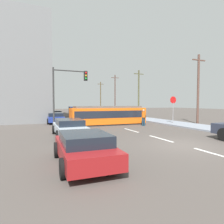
% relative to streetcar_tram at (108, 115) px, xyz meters
% --- Properties ---
extents(ground_plane, '(120.00, 120.00, 0.00)m').
position_rel_streetcar_tram_xyz_m(ground_plane, '(0.29, -0.68, -1.03)').
color(ground_plane, '#4D4641').
extents(sidewalk_curb_right, '(3.20, 36.00, 0.14)m').
position_rel_streetcar_tram_xyz_m(sidewalk_curb_right, '(7.09, -4.68, -0.96)').
color(sidewalk_curb_right, gray).
rests_on(sidewalk_curb_right, ground).
extents(lane_stripe_0, '(0.16, 2.40, 0.01)m').
position_rel_streetcar_tram_xyz_m(lane_stripe_0, '(0.29, -12.68, -1.02)').
color(lane_stripe_0, silver).
rests_on(lane_stripe_0, ground).
extents(lane_stripe_1, '(0.16, 2.40, 0.01)m').
position_rel_streetcar_tram_xyz_m(lane_stripe_1, '(0.29, -8.68, -1.02)').
color(lane_stripe_1, silver).
rests_on(lane_stripe_1, ground).
extents(lane_stripe_2, '(0.16, 2.40, 0.01)m').
position_rel_streetcar_tram_xyz_m(lane_stripe_2, '(0.29, -4.68, -1.02)').
color(lane_stripe_2, silver).
rests_on(lane_stripe_2, ground).
extents(lane_stripe_3, '(0.16, 2.40, 0.01)m').
position_rel_streetcar_tram_xyz_m(lane_stripe_3, '(0.29, 6.00, -1.02)').
color(lane_stripe_3, silver).
rests_on(lane_stripe_3, ground).
extents(lane_stripe_4, '(0.16, 2.40, 0.01)m').
position_rel_streetcar_tram_xyz_m(lane_stripe_4, '(0.29, 12.00, -1.02)').
color(lane_stripe_4, silver).
rests_on(lane_stripe_4, ground).
extents(streetcar_tram, '(7.89, 2.77, 1.98)m').
position_rel_streetcar_tram_xyz_m(streetcar_tram, '(0.00, 0.00, 0.00)').
color(streetcar_tram, orange).
rests_on(streetcar_tram, ground).
extents(city_bus, '(2.69, 5.10, 1.77)m').
position_rel_streetcar_tram_xyz_m(city_bus, '(-1.22, 7.13, -0.01)').
color(city_bus, navy).
rests_on(city_bus, ground).
extents(pedestrian_crossing, '(0.47, 0.36, 1.67)m').
position_rel_streetcar_tram_xyz_m(pedestrian_crossing, '(2.99, -2.31, -0.08)').
color(pedestrian_crossing, '#18364D').
rests_on(pedestrian_crossing, ground).
extents(parked_sedan_near, '(2.08, 4.08, 1.19)m').
position_rel_streetcar_tram_xyz_m(parked_sedan_near, '(-5.46, -11.70, -0.40)').
color(parked_sedan_near, maroon).
rests_on(parked_sedan_near, ground).
extents(parked_sedan_mid, '(2.03, 4.54, 1.19)m').
position_rel_streetcar_tram_xyz_m(parked_sedan_mid, '(-4.99, -5.50, -0.40)').
color(parked_sedan_mid, silver).
rests_on(parked_sedan_mid, ground).
extents(parked_sedan_far, '(1.97, 4.49, 1.19)m').
position_rel_streetcar_tram_xyz_m(parked_sedan_far, '(-5.03, 3.96, -0.40)').
color(parked_sedan_far, navy).
rests_on(parked_sedan_far, ground).
extents(parked_sedan_furthest, '(2.12, 4.05, 1.19)m').
position_rel_streetcar_tram_xyz_m(parked_sedan_furthest, '(-4.61, 9.53, -0.40)').
color(parked_sedan_furthest, maroon).
rests_on(parked_sedan_furthest, ground).
extents(stop_sign, '(0.76, 0.07, 2.88)m').
position_rel_streetcar_tram_xyz_m(stop_sign, '(6.63, -2.39, 1.17)').
color(stop_sign, gray).
rests_on(stop_sign, sidewalk_curb_right).
extents(traffic_light_mast, '(2.93, 0.33, 5.23)m').
position_rel_streetcar_tram_xyz_m(traffic_light_mast, '(-4.60, -2.42, 2.64)').
color(traffic_light_mast, '#333333').
rests_on(traffic_light_mast, ground).
extents(utility_pole_near, '(1.80, 0.24, 7.61)m').
position_rel_streetcar_tram_xyz_m(utility_pole_near, '(9.53, -3.00, 2.96)').
color(utility_pole_near, brown).
rests_on(utility_pole_near, ground).
extents(utility_pole_mid, '(1.80, 0.24, 7.79)m').
position_rel_streetcar_tram_xyz_m(utility_pole_mid, '(9.02, 8.97, 3.05)').
color(utility_pole_mid, '#4F4D2F').
rests_on(utility_pole_mid, ground).
extents(utility_pole_far, '(1.80, 0.24, 8.39)m').
position_rel_streetcar_tram_xyz_m(utility_pole_far, '(8.95, 18.91, 3.35)').
color(utility_pole_far, brown).
rests_on(utility_pole_far, ground).
extents(utility_pole_distant, '(1.80, 0.24, 8.22)m').
position_rel_streetcar_tram_xyz_m(utility_pole_distant, '(9.85, 31.26, 3.27)').
color(utility_pole_distant, '#503F23').
rests_on(utility_pole_distant, ground).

